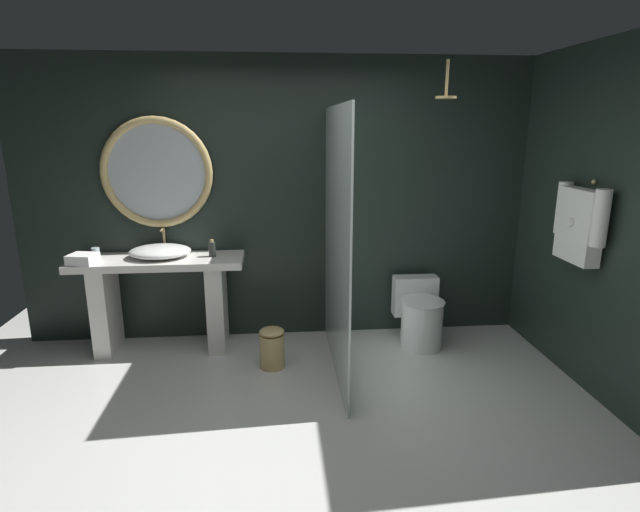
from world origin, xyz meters
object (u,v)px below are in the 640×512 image
object	(u,v)px
round_wall_mirror	(157,173)
waste_bin	(272,347)
hanging_bathrobe	(580,222)
toilet	(420,316)
folded_hand_towel	(83,259)
soap_dispenser	(212,249)
tumbler_cup	(96,254)
rain_shower_head	(446,93)
vessel_sink	(160,251)

from	to	relation	value
round_wall_mirror	waste_bin	xyz separation A→B (m)	(0.99, -0.68, -1.40)
hanging_bathrobe	toilet	size ratio (longest dim) A/B	1.03
folded_hand_towel	soap_dispenser	bearing A→B (deg)	8.39
hanging_bathrobe	folded_hand_towel	bearing A→B (deg)	169.63
tumbler_cup	toilet	bearing A→B (deg)	-2.12
rain_shower_head	tumbler_cup	bearing A→B (deg)	175.72
round_wall_mirror	waste_bin	distance (m)	1.85
tumbler_cup	toilet	distance (m)	2.95
vessel_sink	soap_dispenser	bearing A→B (deg)	-1.44
tumbler_cup	round_wall_mirror	xyz separation A→B (m)	(0.52, 0.22, 0.67)
toilet	tumbler_cup	bearing A→B (deg)	177.88
waste_bin	folded_hand_towel	world-z (taller)	folded_hand_towel
soap_dispenser	round_wall_mirror	xyz separation A→B (m)	(-0.47, 0.21, 0.65)
rain_shower_head	hanging_bathrobe	bearing A→B (deg)	-35.99
toilet	round_wall_mirror	bearing A→B (deg)	171.99
waste_bin	folded_hand_towel	bearing A→B (deg)	168.72
round_wall_mirror	soap_dispenser	bearing A→B (deg)	-24.33
tumbler_cup	soap_dispenser	world-z (taller)	soap_dispenser
round_wall_mirror	folded_hand_towel	world-z (taller)	round_wall_mirror
tumbler_cup	waste_bin	xyz separation A→B (m)	(1.51, -0.46, -0.73)
tumbler_cup	waste_bin	world-z (taller)	tumbler_cup
hanging_bathrobe	waste_bin	world-z (taller)	hanging_bathrobe
folded_hand_towel	tumbler_cup	bearing A→B (deg)	67.85
vessel_sink	rain_shower_head	bearing A→B (deg)	-5.76
vessel_sink	soap_dispenser	world-z (taller)	vessel_sink
soap_dispenser	round_wall_mirror	size ratio (longest dim) A/B	0.16
rain_shower_head	hanging_bathrobe	size ratio (longest dim) A/B	0.48
round_wall_mirror	rain_shower_head	xyz separation A→B (m)	(2.44, -0.45, 0.66)
round_wall_mirror	hanging_bathrobe	bearing A→B (deg)	-18.08
vessel_sink	waste_bin	world-z (taller)	vessel_sink
waste_bin	round_wall_mirror	bearing A→B (deg)	145.33
toilet	waste_bin	xyz separation A→B (m)	(-1.37, -0.35, -0.10)
round_wall_mirror	rain_shower_head	bearing A→B (deg)	-10.37
vessel_sink	soap_dispenser	size ratio (longest dim) A/B	3.48
round_wall_mirror	hanging_bathrobe	xyz separation A→B (m)	(3.31, -1.08, -0.30)
vessel_sink	soap_dispenser	xyz separation A→B (m)	(0.45, -0.01, 0.01)
waste_bin	hanging_bathrobe	bearing A→B (deg)	-9.74
tumbler_cup	waste_bin	distance (m)	1.74
vessel_sink	toilet	world-z (taller)	vessel_sink
round_wall_mirror	hanging_bathrobe	size ratio (longest dim) A/B	1.58
tumbler_cup	soap_dispenser	size ratio (longest dim) A/B	0.67
round_wall_mirror	folded_hand_towel	size ratio (longest dim) A/B	4.64
hanging_bathrobe	waste_bin	size ratio (longest dim) A/B	1.76
vessel_sink	round_wall_mirror	xyz separation A→B (m)	(-0.02, 0.20, 0.67)
rain_shower_head	toilet	distance (m)	1.97
tumbler_cup	folded_hand_towel	xyz separation A→B (m)	(-0.06, -0.14, -0.01)
soap_dispenser	folded_hand_towel	size ratio (longest dim) A/B	0.73
hanging_bathrobe	toilet	distance (m)	1.58
rain_shower_head	folded_hand_towel	xyz separation A→B (m)	(-3.02, 0.08, -1.34)
tumbler_cup	folded_hand_towel	world-z (taller)	tumbler_cup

